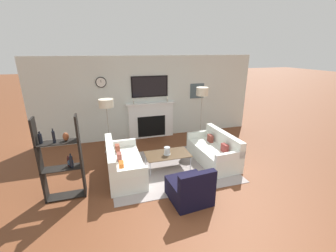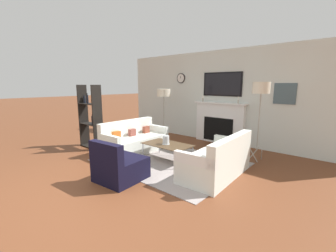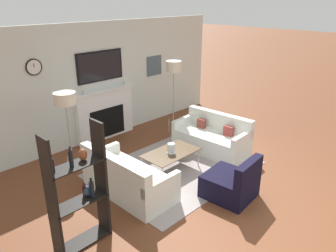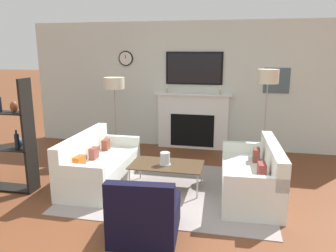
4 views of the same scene
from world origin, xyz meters
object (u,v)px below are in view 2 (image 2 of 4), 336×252
(armchair, at_px, (119,167))
(floor_lamp_right, at_px, (261,89))
(floor_lamp_left, at_px, (164,94))
(couch_right, at_px, (217,161))
(shelf_unit, at_px, (91,117))
(hurricane_candle, at_px, (166,140))
(couch_left, at_px, (134,141))
(coffee_table, at_px, (167,145))

(armchair, relative_size, floor_lamp_right, 0.48)
(floor_lamp_left, bearing_deg, couch_right, -27.99)
(couch_right, xyz_separation_m, shelf_unit, (-3.60, -0.51, 0.55))
(hurricane_candle, bearing_deg, couch_left, -179.71)
(armchair, height_order, shelf_unit, shelf_unit)
(coffee_table, bearing_deg, floor_lamp_left, 134.41)
(armchair, relative_size, coffee_table, 0.77)
(hurricane_candle, bearing_deg, armchair, -87.15)
(couch_left, relative_size, floor_lamp_left, 1.06)
(couch_left, xyz_separation_m, floor_lamp_right, (2.64, 1.40, 1.34))
(coffee_table, distance_m, floor_lamp_right, 2.40)
(hurricane_candle, height_order, shelf_unit, shelf_unit)
(couch_right, distance_m, floor_lamp_left, 3.20)
(armchair, distance_m, floor_lamp_left, 3.31)
(couch_right, bearing_deg, armchair, -132.59)
(shelf_unit, bearing_deg, couch_left, 23.06)
(couch_left, relative_size, armchair, 1.99)
(floor_lamp_left, relative_size, shelf_unit, 0.93)
(couch_right, distance_m, armchair, 1.83)
(armchair, relative_size, floor_lamp_left, 0.53)
(couch_right, relative_size, hurricane_candle, 8.49)
(couch_right, distance_m, hurricane_candle, 1.32)
(floor_lamp_left, xyz_separation_m, shelf_unit, (-0.96, -1.91, -0.61))
(floor_lamp_right, xyz_separation_m, shelf_unit, (-3.83, -1.91, -0.78))
(floor_lamp_left, bearing_deg, couch_left, -80.66)
(floor_lamp_right, bearing_deg, floor_lamp_left, 180.00)
(coffee_table, relative_size, shelf_unit, 0.64)
(floor_lamp_right, height_order, shelf_unit, floor_lamp_right)
(couch_left, height_order, shelf_unit, shelf_unit)
(couch_right, height_order, shelf_unit, shelf_unit)
(couch_right, xyz_separation_m, hurricane_candle, (-1.31, 0.00, 0.19))
(couch_left, height_order, hurricane_candle, couch_left)
(coffee_table, xyz_separation_m, floor_lamp_left, (-1.35, 1.38, 1.08))
(shelf_unit, bearing_deg, floor_lamp_right, 26.51)
(floor_lamp_left, height_order, shelf_unit, shelf_unit)
(hurricane_candle, relative_size, shelf_unit, 0.11)
(couch_right, xyz_separation_m, coffee_table, (-1.29, 0.03, 0.08))
(coffee_table, distance_m, shelf_unit, 2.41)
(coffee_table, relative_size, floor_lamp_left, 0.69)
(armchair, bearing_deg, floor_lamp_left, 116.91)
(coffee_table, bearing_deg, couch_left, -178.56)
(hurricane_candle, height_order, floor_lamp_right, floor_lamp_right)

